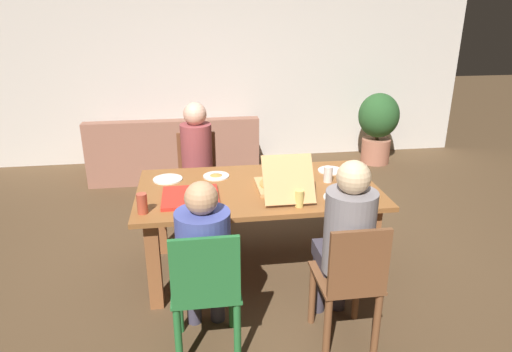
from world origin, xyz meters
The scene contains 20 objects.
ground_plane centered at (0.00, 0.00, 0.00)m, with size 20.00×20.00×0.00m, color brown.
back_wall centered at (0.00, 3.08, 1.38)m, with size 6.81×0.12×2.75m, color silver.
dining_table centered at (0.00, 0.00, 0.63)m, with size 1.88×1.06×0.74m.
chair_0 centered at (-0.46, -0.97, 0.49)m, with size 0.42×0.42×0.90m.
person_0 centered at (-0.46, -0.84, 0.69)m, with size 0.33×0.48×1.16m.
chair_1 centered at (-0.46, 0.99, 0.48)m, with size 0.40×0.38×0.91m.
person_1 centered at (-0.46, 0.86, 0.73)m, with size 0.30×0.48×1.24m.
chair_2 centered at (0.43, -1.00, 0.47)m, with size 0.38×0.42×0.90m.
person_2 centered at (0.43, -0.86, 0.73)m, with size 0.31×0.51×1.25m.
pizza_box_0 centered at (0.17, -0.09, 0.79)m, with size 0.37×0.58×0.33m.
pizza_box_1 centered at (-0.53, -0.16, 0.75)m, with size 0.42×0.42×0.03m.
plate_0 centered at (-0.71, 0.26, 0.75)m, with size 0.24×0.24×0.01m.
plate_1 centered at (0.57, -0.31, 0.75)m, with size 0.25×0.25×0.01m.
plate_2 centered at (0.68, 0.27, 0.75)m, with size 0.22×0.22×0.01m.
plate_3 centered at (-0.31, 0.28, 0.75)m, with size 0.22×0.22×0.03m.
drinking_glass_0 centered at (0.24, -0.41, 0.80)m, with size 0.06×0.06×0.12m, color #E0C966.
drinking_glass_1 centered at (0.58, 0.03, 0.81)m, with size 0.07×0.07×0.13m, color silver.
drinking_glass_2 centered at (-0.86, -0.36, 0.81)m, with size 0.07×0.07×0.14m, color #B5472F.
couch centered at (-0.73, 2.42, 0.28)m, with size 2.09×0.88×0.80m.
potted_plant centered at (2.04, 2.49, 0.56)m, with size 0.55×0.55×0.98m.
Camera 1 is at (-0.49, -3.29, 2.09)m, focal length 31.87 mm.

